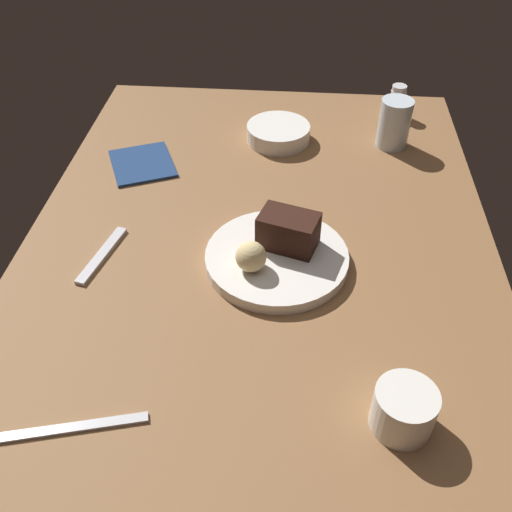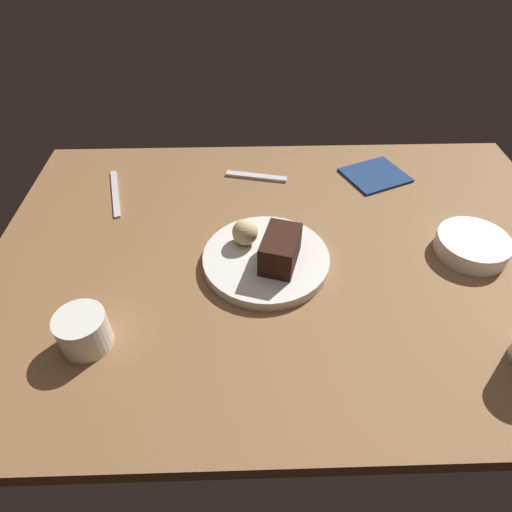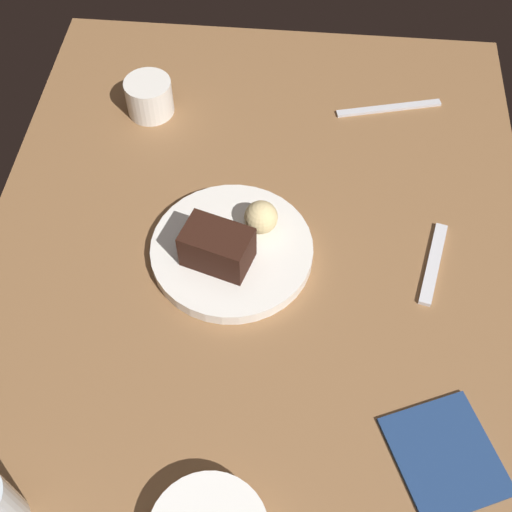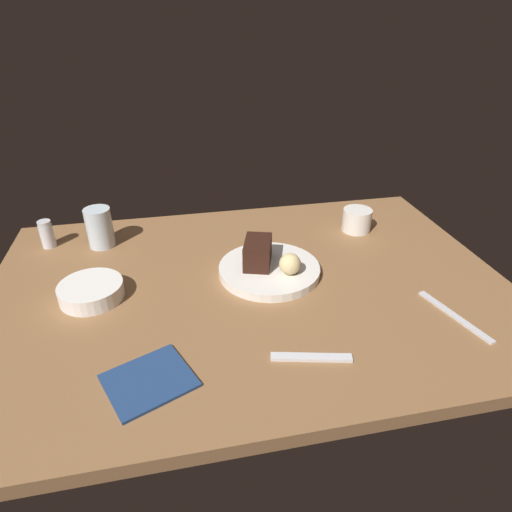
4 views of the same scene
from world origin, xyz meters
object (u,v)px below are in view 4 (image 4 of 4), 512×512
dessert_plate (269,270)px  butter_knife (454,316)px  water_glass (100,228)px  side_bowl (91,291)px  folded_napkin (149,381)px  coffee_cup (357,220)px  salt_shaker (47,234)px  dessert_spoon (311,357)px  bread_roll (290,264)px  chocolate_cake_slice (258,253)px

dessert_plate → butter_knife: dessert_plate is taller
water_glass → side_bowl: bearing=90.2°
folded_napkin → water_glass: bearing=-76.7°
coffee_cup → butter_knife: (-4.31, 42.11, -2.95)cm
salt_shaker → dessert_spoon: size_ratio=0.50×
bread_roll → dessert_spoon: bearing=83.5°
coffee_cup → bread_roll: bearing=40.2°
side_bowl → dessert_spoon: 50.41cm
bread_roll → coffee_cup: bearing=-139.8°
bread_roll → dessert_plate: bearing=-45.6°
bread_roll → side_bowl: size_ratio=0.36×
chocolate_cake_slice → dessert_plate: bearing=145.5°
dessert_plate → side_bowl: bearing=2.8°
dessert_plate → salt_shaker: size_ratio=3.26×
side_bowl → dessert_spoon: bearing=145.9°
dessert_plate → butter_knife: size_ratio=1.28×
dessert_plate → folded_napkin: 41.28cm
water_glass → side_bowl: size_ratio=0.76×
chocolate_cake_slice → dessert_spoon: chocolate_cake_slice is taller
dessert_spoon → dessert_plate: bearing=-75.2°
bread_roll → dessert_spoon: bread_roll is taller
dessert_spoon → folded_napkin: 29.26cm
side_bowl → coffee_cup: (-70.62, -19.83, 1.37)cm
chocolate_cake_slice → folded_napkin: 41.20cm
butter_knife → dessert_spoon: bearing=85.7°
butter_knife → salt_shaker: bearing=46.4°
salt_shaker → bread_roll: bearing=153.5°
side_bowl → butter_knife: side_bowl is taller
bread_roll → butter_knife: bread_roll is taller
side_bowl → coffee_cup: size_ratio=1.72×
salt_shaker → butter_knife: 101.91cm
dessert_plate → water_glass: 47.11cm
water_glass → butter_knife: water_glass is taller
salt_shaker → folded_napkin: (-26.55, 55.27, -3.39)cm
bread_roll → butter_knife: 36.61cm
folded_napkin → side_bowl: bearing=-66.0°
chocolate_cake_slice → butter_knife: 45.18cm
folded_napkin → dessert_spoon: bearing=179.6°
dessert_plate → water_glass: size_ratio=2.29×
dessert_spoon → folded_napkin: dessert_spoon is taller
bread_roll → dessert_spoon: 26.72cm
chocolate_cake_slice → side_bowl: size_ratio=0.69×
bread_roll → chocolate_cake_slice: bearing=-41.7°
salt_shaker → coffee_cup: bearing=175.0°
salt_shaker → butter_knife: bearing=150.9°
salt_shaker → water_glass: bearing=170.7°
folded_napkin → salt_shaker: bearing=-64.3°
chocolate_cake_slice → water_glass: bearing=-29.0°
folded_napkin → coffee_cup: bearing=-140.5°
chocolate_cake_slice → side_bowl: bearing=5.6°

